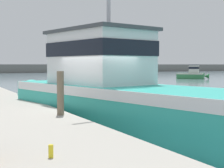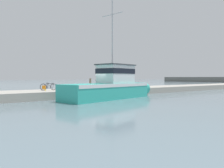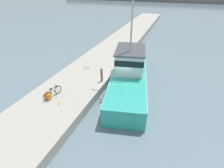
{
  "view_description": "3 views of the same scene",
  "coord_description": "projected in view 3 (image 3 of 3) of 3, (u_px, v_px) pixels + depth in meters",
  "views": [
    {
      "loc": [
        -4.54,
        -10.43,
        2.24
      ],
      "look_at": [
        -0.86,
        -3.09,
        1.77
      ],
      "focal_mm": 55.0,
      "sensor_mm": 36.0,
      "label": 1
    },
    {
      "loc": [
        18.6,
        -13.12,
        2.15
      ],
      "look_at": [
        -0.09,
        0.97,
        1.44
      ],
      "focal_mm": 35.0,
      "sensor_mm": 36.0,
      "label": 2
    },
    {
      "loc": [
        4.26,
        -13.65,
        8.64
      ],
      "look_at": [
        0.17,
        -2.59,
        1.72
      ],
      "focal_mm": 28.0,
      "sensor_mm": 36.0,
      "label": 3
    }
  ],
  "objects": [
    {
      "name": "hose_coil",
      "position": [
        86.0,
        68.0,
        18.38
      ],
      "size": [
        0.62,
        0.62,
        0.04
      ],
      "primitive_type": "torus",
      "color": "green",
      "rests_on": "dock_pier"
    },
    {
      "name": "bicycle_touring",
      "position": [
        51.0,
        94.0,
        13.56
      ],
      "size": [
        0.64,
        1.74,
        0.78
      ],
      "rotation": [
        0.0,
        0.0,
        -0.2
      ],
      "color": "black",
      "rests_on": "dock_pier"
    },
    {
      "name": "water_bottle_on_curb",
      "position": [
        59.0,
        103.0,
        12.9
      ],
      "size": [
        0.08,
        0.08,
        0.21
      ],
      "primitive_type": "cylinder",
      "color": "yellow",
      "rests_on": "dock_pier"
    },
    {
      "name": "ground_plane",
      "position": [
        120.0,
        86.0,
        16.69
      ],
      "size": [
        320.0,
        320.0,
        0.0
      ],
      "primitive_type": "plane",
      "color": "slate"
    },
    {
      "name": "mooring_post",
      "position": [
        102.0,
        75.0,
        15.66
      ],
      "size": [
        0.2,
        0.2,
        1.28
      ],
      "primitive_type": "cylinder",
      "color": "#756651",
      "rests_on": "dock_pier"
    },
    {
      "name": "dock_pier",
      "position": [
        85.0,
        77.0,
        17.59
      ],
      "size": [
        5.17,
        80.0,
        0.78
      ],
      "primitive_type": "cube",
      "color": "#A39E93",
      "rests_on": "ground_plane"
    },
    {
      "name": "fishing_boat_main",
      "position": [
        129.0,
        74.0,
        16.0
      ],
      "size": [
        5.05,
        12.24,
        10.25
      ],
      "rotation": [
        0.0,
        0.0,
        0.21
      ],
      "color": "teal",
      "rests_on": "ground_plane"
    }
  ]
}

